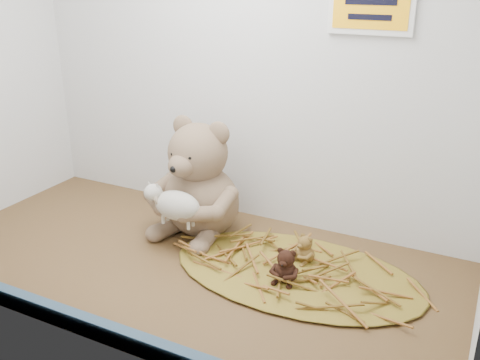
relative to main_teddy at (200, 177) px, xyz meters
The scene contains 8 objects.
alcove_shell 31.46cm from the main_teddy, 55.34° to the right, with size 120.40×60.20×90.40cm.
front_rail 46.26cm from the main_teddy, 84.25° to the right, with size 119.28×2.20×3.60cm, color #334F63.
straw_bed 32.79cm from the main_teddy, 16.61° to the right, with size 55.92×32.47×1.08cm, color brown.
main_teddy is the anchor object (origin of this frame).
toy_lamb 10.94cm from the main_teddy, 90.00° to the right, with size 14.87×9.08×9.61cm, color beige, non-canonical shape.
mini_teddy_tan 30.82cm from the main_teddy, ahead, with size 5.20×5.49×6.45cm, color brown, non-canonical shape.
mini_teddy_brown 32.45cm from the main_teddy, 25.17° to the right, with size 6.01×6.34×7.45cm, color black, non-canonical shape.
wall_sign 54.95cm from the main_teddy, 22.05° to the left, with size 16.00×1.20×11.00cm, color #FFA90D.
Camera 1 is at (58.27, -87.57, 61.30)cm, focal length 40.00 mm.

